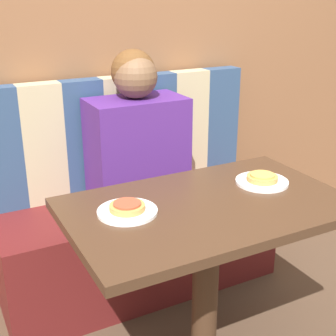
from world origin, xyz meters
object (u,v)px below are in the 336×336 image
plate_left (127,211)px  person (137,135)px  pizza_right (262,177)px  pizza_left (127,207)px  plate_right (262,182)px

plate_left → person: bearing=62.9°
plate_left → pizza_right: size_ratio=1.70×
pizza_left → plate_left: bearing=0.0°
person → pizza_left: 0.63m
person → plate_left: (-0.29, -0.56, -0.08)m
person → pizza_left: (-0.29, -0.56, -0.06)m
plate_left → plate_right: size_ratio=1.00×
person → pizza_left: bearing=-117.1°
person → plate_left: size_ratio=3.44×
pizza_right → plate_left: bearing=180.0°
plate_right → pizza_left: size_ratio=1.70×
plate_left → pizza_left: (0.00, 0.00, 0.02)m
pizza_left → pizza_right: bearing=0.0°
plate_left → pizza_left: size_ratio=1.70×
plate_left → pizza_right: 0.57m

